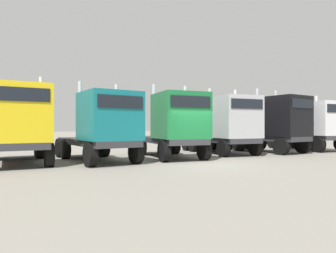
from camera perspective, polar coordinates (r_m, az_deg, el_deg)
ground at (r=14.16m, az=7.02°, el=-7.06°), size 200.00×200.00×0.00m
semi_truck_yellow at (r=15.19m, az=-25.94°, el=0.37°), size 2.68×6.49×4.13m
semi_truck_teal at (r=15.06m, az=-11.89°, el=0.05°), size 3.23×6.59×3.93m
semi_truck_green at (r=16.49m, az=1.35°, el=0.33°), size 3.10×6.43×4.07m
semi_truck_silver at (r=19.29m, az=11.26°, el=0.31°), size 3.11×6.48×4.14m
semi_truck_black at (r=21.47m, az=19.75°, el=0.53°), size 3.14×6.10×4.28m
semi_truck_white at (r=24.41m, az=25.95°, el=0.27°), size 3.10×5.94×4.07m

